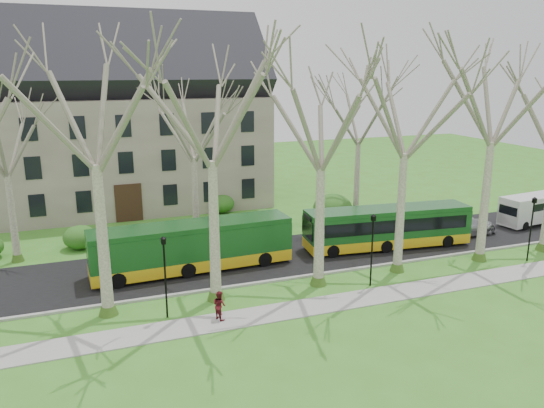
{
  "coord_description": "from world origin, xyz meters",
  "views": [
    {
      "loc": [
        -9.61,
        -26.43,
        12.49
      ],
      "look_at": [
        1.26,
        3.0,
        4.45
      ],
      "focal_mm": 35.0,
      "sensor_mm": 36.0,
      "label": 1
    }
  ],
  "objects_px": {
    "bus_follow": "(387,227)",
    "pedestrian_b": "(219,305)",
    "bus_lead": "(193,246)",
    "van_a": "(531,210)",
    "sedan": "(465,225)"
  },
  "relations": [
    {
      "from": "sedan",
      "to": "van_a",
      "type": "relative_size",
      "value": 0.95
    },
    {
      "from": "bus_lead",
      "to": "pedestrian_b",
      "type": "relative_size",
      "value": 8.35
    },
    {
      "from": "bus_follow",
      "to": "pedestrian_b",
      "type": "bearing_deg",
      "value": -148.33
    },
    {
      "from": "sedan",
      "to": "pedestrian_b",
      "type": "xyz_separation_m",
      "value": [
        -21.35,
        -7.23,
        -0.01
      ]
    },
    {
      "from": "sedan",
      "to": "bus_follow",
      "type": "bearing_deg",
      "value": 87.53
    },
    {
      "from": "bus_lead",
      "to": "bus_follow",
      "type": "relative_size",
      "value": 1.06
    },
    {
      "from": "sedan",
      "to": "pedestrian_b",
      "type": "height_order",
      "value": "sedan"
    },
    {
      "from": "bus_lead",
      "to": "van_a",
      "type": "distance_m",
      "value": 28.12
    },
    {
      "from": "bus_follow",
      "to": "van_a",
      "type": "height_order",
      "value": "bus_follow"
    },
    {
      "from": "sedan",
      "to": "pedestrian_b",
      "type": "bearing_deg",
      "value": 103.05
    },
    {
      "from": "bus_follow",
      "to": "pedestrian_b",
      "type": "height_order",
      "value": "bus_follow"
    },
    {
      "from": "van_a",
      "to": "pedestrian_b",
      "type": "xyz_separation_m",
      "value": [
        -28.3,
        -7.65,
        -0.45
      ]
    },
    {
      "from": "sedan",
      "to": "bus_lead",
      "type": "bearing_deg",
      "value": 84.28
    },
    {
      "from": "sedan",
      "to": "van_a",
      "type": "distance_m",
      "value": 6.98
    },
    {
      "from": "bus_lead",
      "to": "sedan",
      "type": "height_order",
      "value": "bus_lead"
    }
  ]
}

